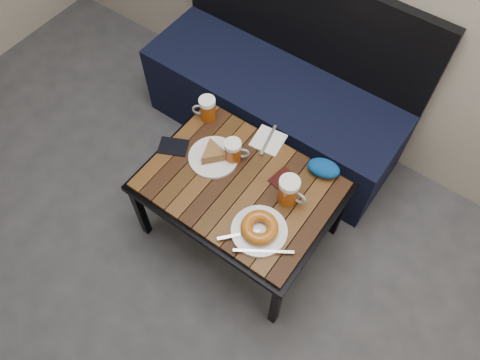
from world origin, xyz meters
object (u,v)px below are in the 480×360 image
Objects in this scene: cafe_table at (240,189)px; passport_burgundy at (282,179)px; knit_pouch at (324,168)px; plate_bagel at (259,229)px; passport_navy at (173,147)px; beer_mug_right at (289,191)px; beer_mug_left at (207,109)px; beer_mug_centre at (234,151)px; bench at (275,101)px; plate_pie at (213,155)px.

cafe_table is 0.19m from passport_burgundy.
cafe_table is at bearing -127.46° from passport_burgundy.
passport_burgundy is 0.74× the size of knit_pouch.
passport_navy is (-0.56, 0.12, -0.02)m from plate_bagel.
beer_mug_right is 0.49× the size of plate_bagel.
beer_mug_left is 0.24m from passport_navy.
cafe_table is at bearing -75.08° from beer_mug_centre.
bench is 9.92× the size of beer_mug_right.
plate_pie and plate_bagel have the same top height.
beer_mug_right is at bearing 86.56° from plate_bagel.
plate_pie is 0.41m from plate_bagel.
beer_mug_right reaches higher than knit_pouch.
bench is 0.64m from plate_pie.
passport_navy is (-0.57, -0.07, -0.07)m from beer_mug_right.
passport_navy is at bearing 54.41° from beer_mug_left.
cafe_table is 6.92× the size of beer_mug_centre.
beer_mug_right is 0.20m from plate_bagel.
beer_mug_right reaches higher than plate_pie.
passport_burgundy is (0.47, -0.08, -0.06)m from beer_mug_left.
bench is 1.67× the size of cafe_table.
beer_mug_left is (-0.12, -0.43, 0.26)m from bench.
cafe_table is 2.90× the size of plate_bagel.
knit_pouch reaches higher than passport_burgundy.
passport_burgundy is at bearing 133.26° from beer_mug_right.
beer_mug_left is at bearing -175.10° from knit_pouch.
plate_bagel is at bearing -98.88° from knit_pouch.
plate_bagel is at bearing -67.35° from passport_burgundy.
beer_mug_right is at bearing -34.48° from passport_burgundy.
passport_burgundy is 0.19m from knit_pouch.
bench is at bearing 142.26° from knit_pouch.
knit_pouch is (0.36, 0.17, -0.03)m from beer_mug_centre.
beer_mug_left is 0.60m from knit_pouch.
beer_mug_centre is 0.42× the size of plate_bagel.
plate_pie is 1.56× the size of knit_pouch.
cafe_table is at bearing -70.68° from bench.
bench reaches higher than beer_mug_centre.
beer_mug_right is 0.12m from passport_burgundy.
cafe_table is 0.38m from knit_pouch.
plate_pie is 0.49m from knit_pouch.
cafe_table is at bearing 118.18° from beer_mug_left.
beer_mug_left is at bearing 161.75° from beer_mug_right.
knit_pouch is (0.60, 0.05, -0.03)m from beer_mug_left.
plate_pie reaches higher than passport_burgundy.
plate_bagel is at bearing -61.56° from bench.
beer_mug_left reaches higher than cafe_table.
passport_burgundy is at bearing 102.98° from plate_bagel.
beer_mug_centre is 0.54× the size of plate_pie.
beer_mug_right is at bearing -39.33° from beer_mug_centre.
plate_pie reaches higher than cafe_table.
passport_burgundy is (-0.07, 0.07, -0.07)m from beer_mug_right.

